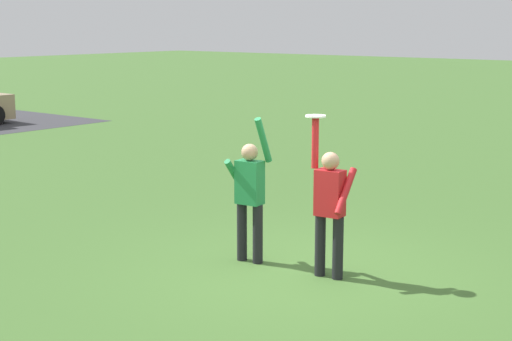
# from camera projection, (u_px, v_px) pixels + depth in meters

# --- Properties ---
(ground_plane) EXTENTS (120.00, 120.00, 0.00)m
(ground_plane) POSITION_uv_depth(u_px,v_px,m) (299.00, 273.00, 10.57)
(ground_plane) COLOR #426B2D
(person_catcher) EXTENTS (0.49, 0.56, 2.08)m
(person_catcher) POSITION_uv_depth(u_px,v_px,m) (330.00, 203.00, 10.21)
(person_catcher) COLOR black
(person_catcher) RESTS_ON ground_plane
(person_defender) EXTENTS (0.49, 0.57, 2.04)m
(person_defender) POSITION_uv_depth(u_px,v_px,m) (250.00, 192.00, 10.89)
(person_defender) COLOR black
(person_defender) RESTS_ON ground_plane
(frisbee_disc) EXTENTS (0.26, 0.26, 0.02)m
(frisbee_disc) POSITION_uv_depth(u_px,v_px,m) (316.00, 116.00, 10.13)
(frisbee_disc) COLOR white
(frisbee_disc) RESTS_ON person_catcher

